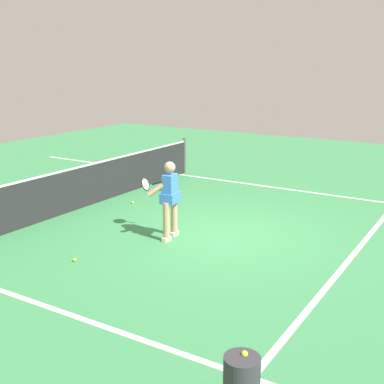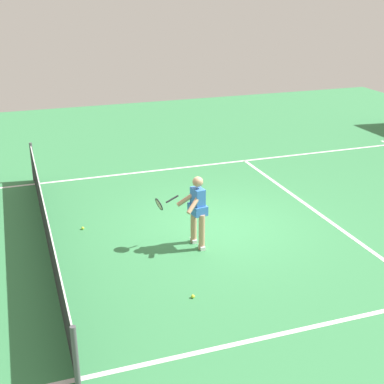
{
  "view_description": "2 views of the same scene",
  "coord_description": "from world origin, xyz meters",
  "px_view_note": "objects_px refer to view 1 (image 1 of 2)",
  "views": [
    {
      "loc": [
        -8.68,
        -4.52,
        3.42
      ],
      "look_at": [
        -0.4,
        0.57,
        0.89
      ],
      "focal_mm": 47.38,
      "sensor_mm": 36.0,
      "label": 1
    },
    {
      "loc": [
        -10.4,
        4.26,
        5.23
      ],
      "look_at": [
        -0.01,
        0.67,
        0.91
      ],
      "focal_mm": 50.26,
      "sensor_mm": 36.0,
      "label": 2
    }
  ],
  "objects_px": {
    "tennis_player": "(169,197)",
    "ball_hopper": "(242,372)",
    "tennis_ball_mid": "(133,202)",
    "tennis_ball_near": "(75,260)"
  },
  "relations": [
    {
      "from": "tennis_ball_mid",
      "to": "ball_hopper",
      "type": "relative_size",
      "value": 0.09
    },
    {
      "from": "tennis_ball_near",
      "to": "ball_hopper",
      "type": "xyz_separation_m",
      "value": [
        -2.12,
        -4.29,
        0.51
      ]
    },
    {
      "from": "tennis_player",
      "to": "tennis_ball_near",
      "type": "xyz_separation_m",
      "value": [
        -1.89,
        0.73,
        -0.81
      ]
    },
    {
      "from": "tennis_player",
      "to": "tennis_ball_mid",
      "type": "bearing_deg",
      "value": 53.75
    },
    {
      "from": "tennis_ball_near",
      "to": "tennis_player",
      "type": "bearing_deg",
      "value": -21.08
    },
    {
      "from": "tennis_ball_mid",
      "to": "ball_hopper",
      "type": "xyz_separation_m",
      "value": [
        -5.6,
        -5.72,
        0.51
      ]
    },
    {
      "from": "tennis_player",
      "to": "tennis_ball_near",
      "type": "bearing_deg",
      "value": 158.92
    },
    {
      "from": "tennis_ball_near",
      "to": "ball_hopper",
      "type": "distance_m",
      "value": 4.81
    },
    {
      "from": "tennis_player",
      "to": "tennis_ball_mid",
      "type": "xyz_separation_m",
      "value": [
        1.58,
        2.16,
        -0.81
      ]
    },
    {
      "from": "tennis_player",
      "to": "ball_hopper",
      "type": "xyz_separation_m",
      "value": [
        -4.01,
        -3.56,
        -0.3
      ]
    }
  ]
}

